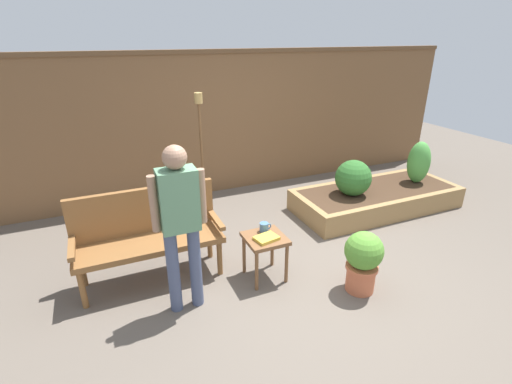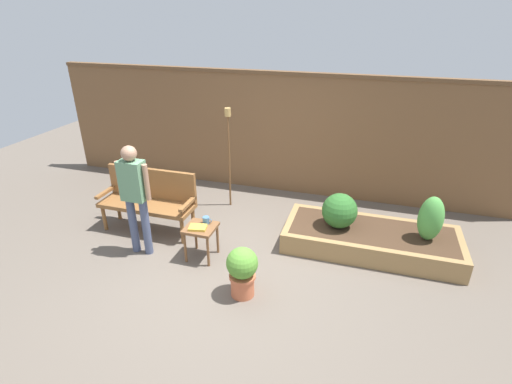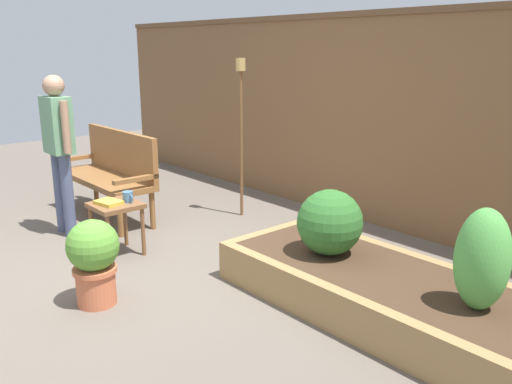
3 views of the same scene
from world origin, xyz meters
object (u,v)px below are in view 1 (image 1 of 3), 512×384
at_px(tiki_torch, 201,135).
at_px(cup_on_table, 264,227).
at_px(garden_bench, 147,229).
at_px(potted_boxwood, 363,259).
at_px(shrub_far_corner, 419,162).
at_px(side_table, 265,244).
at_px(book_on_table, 266,238).
at_px(shrub_near_bench, 353,178).
at_px(person_by_bench, 180,217).

bearing_deg(tiki_torch, cup_on_table, -81.65).
bearing_deg(cup_on_table, garden_bench, 159.81).
height_order(garden_bench, potted_boxwood, garden_bench).
xyz_separation_m(shrub_far_corner, tiki_torch, (-3.08, 0.72, 0.55)).
bearing_deg(side_table, book_on_table, -102.29).
distance_m(side_table, book_on_table, 0.11).
distance_m(cup_on_table, potted_boxwood, 1.02).
height_order(garden_bench, side_table, garden_bench).
distance_m(garden_bench, shrub_near_bench, 2.82).
height_order(potted_boxwood, shrub_near_bench, shrub_near_bench).
bearing_deg(cup_on_table, tiki_torch, 98.35).
bearing_deg(tiki_torch, potted_boxwood, -66.08).
height_order(potted_boxwood, tiki_torch, tiki_torch).
bearing_deg(garden_bench, book_on_table, -28.31).
height_order(cup_on_table, tiki_torch, tiki_torch).
distance_m(garden_bench, person_by_bench, 0.77).
bearing_deg(shrub_far_corner, tiki_torch, 166.81).
bearing_deg(side_table, shrub_near_bench, 26.60).
distance_m(book_on_table, shrub_near_bench, 1.97).
relative_size(side_table, shrub_near_bench, 0.97).
distance_m(cup_on_table, book_on_table, 0.17).
relative_size(side_table, person_by_bench, 0.31).
relative_size(side_table, cup_on_table, 3.71).
bearing_deg(book_on_table, side_table, 66.35).
bearing_deg(shrub_near_bench, person_by_bench, -159.16).
bearing_deg(potted_boxwood, side_table, 143.77).
xyz_separation_m(garden_bench, cup_on_table, (1.11, -0.41, -0.02)).
xyz_separation_m(tiki_torch, person_by_bench, (-0.68, -1.70, -0.23)).
height_order(cup_on_table, shrub_near_bench, shrub_near_bench).
xyz_separation_m(side_table, potted_boxwood, (0.78, -0.57, -0.04)).
xyz_separation_m(garden_bench, tiki_torch, (0.89, 1.07, 0.62)).
bearing_deg(book_on_table, garden_bench, 140.33).
xyz_separation_m(side_table, book_on_table, (-0.01, -0.06, 0.10)).
bearing_deg(shrub_near_bench, shrub_far_corner, 0.00).
xyz_separation_m(side_table, tiki_torch, (-0.18, 1.59, 0.77)).
distance_m(garden_bench, tiki_torch, 1.53).
distance_m(garden_bench, side_table, 1.20).
height_order(side_table, shrub_near_bench, shrub_near_bench).
distance_m(book_on_table, person_by_bench, 0.95).
bearing_deg(person_by_bench, shrub_far_corner, 14.68).
bearing_deg(garden_bench, tiki_torch, 50.20).
distance_m(cup_on_table, shrub_near_bench, 1.85).
relative_size(book_on_table, shrub_near_bench, 0.46).
bearing_deg(person_by_bench, book_on_table, 4.17).
relative_size(cup_on_table, person_by_bench, 0.08).
height_order(garden_bench, tiki_torch, tiki_torch).
xyz_separation_m(book_on_table, shrub_near_bench, (1.74, 0.92, 0.05)).
distance_m(garden_bench, book_on_table, 1.20).
relative_size(garden_bench, book_on_table, 6.41).
xyz_separation_m(book_on_table, shrub_far_corner, (2.91, 0.92, 0.12)).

